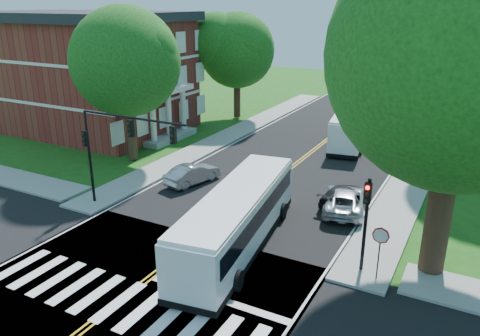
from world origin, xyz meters
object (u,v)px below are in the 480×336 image
Objects in this scene: bus_follow at (351,124)px; hatchback at (192,174)px; signal_ne at (366,213)px; signal_nw at (117,140)px; bus_lead at (238,218)px; suv at (345,200)px; dark_sedan at (342,195)px.

bus_follow is 2.81× the size of hatchback.
bus_follow is at bearing 106.92° from signal_ne.
signal_nw is at bearing 60.28° from bus_follow.
suv is at bearing -125.53° from bus_lead.
suv is at bearing 28.38° from signal_nw.
signal_ne is at bearing 170.24° from hatchback.
bus_follow is 14.97m from suv.
signal_nw reaches higher than signal_ne.
signal_ne is at bearing 121.95° from dark_sedan.
hatchback reaches higher than dark_sedan.
dark_sedan is at bearing -78.42° from suv.
bus_lead is at bearing 49.91° from suv.
bus_lead is 3.01× the size of dark_sedan.
bus_follow is 2.35× the size of suv.
signal_ne is 1.10× the size of dark_sedan.
hatchback is 1.02× the size of dark_sedan.
suv is (3.72, -14.48, -0.85)m from bus_follow.
hatchback is at bearing 78.52° from signal_nw.
signal_nw is at bearing 41.66° from dark_sedan.
suv is (3.48, 6.75, -0.93)m from bus_lead.
dark_sedan is (3.32, -13.61, -0.95)m from bus_follow.
signal_ne is 7.08m from suv.
signal_nw is 1.47× the size of suv.
signal_ne reaches higher than hatchback.
signal_ne is (14.06, 0.01, -1.41)m from signal_nw.
signal_nw is 22.27m from bus_follow.
signal_ne reaches higher than dark_sedan.
bus_lead is 2.94× the size of hatchback.
signal_ne is at bearing 99.78° from suv.
signal_ne is 14.27m from hatchback.
signal_nw reaches higher than bus_lead.
bus_follow is (-0.23, 21.23, -0.07)m from bus_lead.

